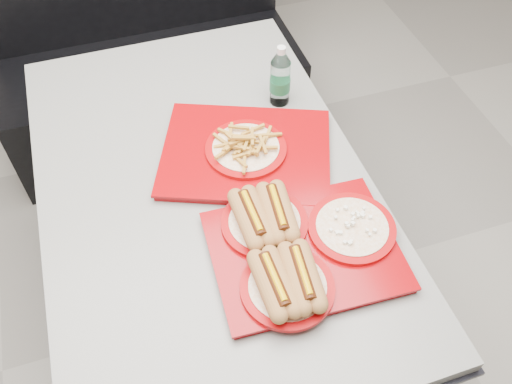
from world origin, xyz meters
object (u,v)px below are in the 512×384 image
object	(u,v)px
diner_table	(208,217)
tray_far	(246,150)
tray_near	(297,247)
water_bottle	(280,79)
booth_bench	(148,57)

from	to	relation	value
diner_table	tray_far	size ratio (longest dim) A/B	2.42
tray_far	diner_table	bearing A→B (deg)	-159.71
tray_near	water_bottle	distance (m)	0.59
water_bottle	diner_table	bearing A→B (deg)	-141.29
booth_bench	water_bottle	bearing A→B (deg)	-69.43
diner_table	booth_bench	world-z (taller)	booth_bench
tray_near	tray_far	bearing A→B (deg)	92.80
tray_far	water_bottle	bearing A→B (deg)	49.02
tray_near	tray_far	xyz separation A→B (m)	(-0.02, 0.36, -0.01)
booth_bench	water_bottle	world-z (taller)	booth_bench
tray_far	water_bottle	world-z (taller)	water_bottle
booth_bench	tray_far	distance (m)	1.12
diner_table	water_bottle	xyz separation A→B (m)	(0.32, 0.25, 0.25)
diner_table	tray_far	xyz separation A→B (m)	(0.14, 0.05, 0.19)
diner_table	tray_near	xyz separation A→B (m)	(0.16, -0.31, 0.20)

